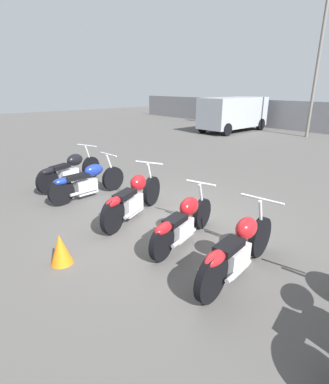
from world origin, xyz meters
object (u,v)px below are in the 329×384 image
object	(u,v)px
light_pole_left	(323,32)
motorcycle_slot_2	(133,198)
motorcycle_slot_4	(238,250)
motorcycle_slot_0	(70,170)
parked_van	(234,113)
motorcycle_slot_3	(183,221)
motorcycle_slot_1	(87,181)
traffic_cone_near	(61,249)

from	to	relation	value
light_pole_left	motorcycle_slot_2	distance (m)	14.42
light_pole_left	motorcycle_slot_4	size ratio (longest dim) A/B	4.27
light_pole_left	motorcycle_slot_0	world-z (taller)	light_pole_left
motorcycle_slot_0	parked_van	bearing A→B (deg)	87.12
motorcycle_slot_3	parked_van	size ratio (longest dim) A/B	0.40
motorcycle_slot_1	motorcycle_slot_3	size ratio (longest dim) A/B	1.10
light_pole_left	motorcycle_slot_0	size ratio (longest dim) A/B	4.16
motorcycle_slot_4	motorcycle_slot_3	bearing A→B (deg)	166.11
light_pole_left	motorcycle_slot_0	bearing A→B (deg)	-90.30
parked_van	traffic_cone_near	size ratio (longest dim) A/B	9.90
motorcycle_slot_4	parked_van	size ratio (longest dim) A/B	0.43
motorcycle_slot_4	motorcycle_slot_0	bearing A→B (deg)	171.37
parked_van	motorcycle_slot_4	bearing A→B (deg)	-54.67
light_pole_left	motorcycle_slot_4	distance (m)	15.19
motorcycle_slot_3	motorcycle_slot_1	bearing A→B (deg)	167.80
motorcycle_slot_0	motorcycle_slot_3	world-z (taller)	motorcycle_slot_0
motorcycle_slot_3	parked_van	world-z (taller)	parked_van
motorcycle_slot_0	motorcycle_slot_1	world-z (taller)	motorcycle_slot_0
motorcycle_slot_0	parked_van	size ratio (longest dim) A/B	0.44
parked_van	light_pole_left	bearing A→B (deg)	16.95
motorcycle_slot_4	motorcycle_slot_2	bearing A→B (deg)	169.95
motorcycle_slot_2	light_pole_left	bearing A→B (deg)	76.87
parked_van	motorcycle_slot_1	bearing A→B (deg)	-70.33
motorcycle_slot_2	motorcycle_slot_4	world-z (taller)	motorcycle_slot_2
light_pole_left	traffic_cone_near	world-z (taller)	light_pole_left
motorcycle_slot_0	motorcycle_slot_4	xyz separation A→B (m)	(5.56, 0.09, -0.01)
motorcycle_slot_0	motorcycle_slot_4	distance (m)	5.56
motorcycle_slot_1	motorcycle_slot_2	xyz separation A→B (m)	(1.74, 0.18, 0.03)
motorcycle_slot_3	parked_van	xyz separation A→B (m)	(-8.20, 11.84, 0.71)
motorcycle_slot_1	motorcycle_slot_2	size ratio (longest dim) A/B	1.02
motorcycle_slot_2	motorcycle_slot_0	bearing A→B (deg)	157.00
motorcycle_slot_1	motorcycle_slot_3	world-z (taller)	motorcycle_slot_1
motorcycle_slot_4	traffic_cone_near	world-z (taller)	motorcycle_slot_4
motorcycle_slot_1	motorcycle_slot_3	bearing A→B (deg)	-2.07
motorcycle_slot_1	traffic_cone_near	xyz separation A→B (m)	(2.44, -1.64, -0.17)
parked_van	traffic_cone_near	bearing A→B (deg)	-64.39
motorcycle_slot_0	traffic_cone_near	bearing A→B (deg)	-46.04
motorcycle_slot_0	parked_van	world-z (taller)	parked_van
motorcycle_slot_1	parked_van	world-z (taller)	parked_van
light_pole_left	parked_van	distance (m)	5.80
motorcycle_slot_2	parked_van	bearing A→B (deg)	94.47
motorcycle_slot_2	motorcycle_slot_4	bearing A→B (deg)	-25.71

